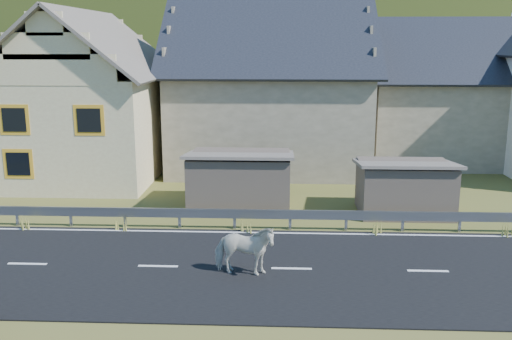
{
  "coord_description": "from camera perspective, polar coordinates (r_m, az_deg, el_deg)",
  "views": [
    {
      "loc": [
        -0.33,
        -15.86,
        6.62
      ],
      "look_at": [
        -1.14,
        1.85,
        2.61
      ],
      "focal_mm": 40.0,
      "sensor_mm": 36.0,
      "label": 1
    }
  ],
  "objects": [
    {
      "name": "ground",
      "position": [
        17.19,
        3.57,
        -9.94
      ],
      "size": [
        160.0,
        160.0,
        0.0
      ],
      "primitive_type": "plane",
      "color": "#404E1D",
      "rests_on": "ground"
    },
    {
      "name": "road",
      "position": [
        17.19,
        3.58,
        -9.88
      ],
      "size": [
        60.0,
        7.0,
        0.04
      ],
      "primitive_type": "cube",
      "color": "black",
      "rests_on": "ground"
    },
    {
      "name": "lane_markings",
      "position": [
        17.18,
        3.58,
        -9.8
      ],
      "size": [
        60.0,
        6.6,
        0.01
      ],
      "primitive_type": "cube",
      "color": "silver",
      "rests_on": "road"
    },
    {
      "name": "guardrail",
      "position": [
        20.47,
        3.44,
        -4.51
      ],
      "size": [
        28.1,
        0.09,
        0.75
      ],
      "color": "#93969B",
      "rests_on": "ground"
    },
    {
      "name": "shed_left",
      "position": [
        23.1,
        -1.6,
        -1.1
      ],
      "size": [
        4.3,
        3.3,
        2.4
      ],
      "primitive_type": "cube",
      "color": "brown",
      "rests_on": "ground"
    },
    {
      "name": "shed_right",
      "position": [
        23.09,
        14.62,
        -1.78
      ],
      "size": [
        3.8,
        2.9,
        2.2
      ],
      "primitive_type": "cube",
      "color": "brown",
      "rests_on": "ground"
    },
    {
      "name": "house_cream",
      "position": [
        29.58,
        -16.63,
        7.82
      ],
      "size": [
        7.8,
        9.8,
        8.3
      ],
      "color": "beige",
      "rests_on": "ground"
    },
    {
      "name": "house_stone_a",
      "position": [
        30.94,
        1.39,
        9.05
      ],
      "size": [
        10.8,
        9.8,
        8.9
      ],
      "color": "#9E937E",
      "rests_on": "ground"
    },
    {
      "name": "house_stone_b",
      "position": [
        34.25,
        18.62,
        8.08
      ],
      "size": [
        9.8,
        8.8,
        8.1
      ],
      "color": "#9E937E",
      "rests_on": "ground"
    },
    {
      "name": "mountain",
      "position": [
        197.74,
        4.16,
        4.96
      ],
      "size": [
        440.0,
        280.0,
        260.0
      ],
      "primitive_type": "ellipsoid",
      "color": "#253611",
      "rests_on": "ground"
    },
    {
      "name": "conifer_patch",
      "position": [
        137.23,
        -21.31,
        11.63
      ],
      "size": [
        76.0,
        50.0,
        28.0
      ],
      "primitive_type": "ellipsoid",
      "color": "black",
      "rests_on": "ground"
    },
    {
      "name": "horse",
      "position": [
        16.45,
        -1.21,
        -8.0
      ],
      "size": [
        0.99,
        1.87,
        1.51
      ],
      "primitive_type": "imported",
      "rotation": [
        0.0,
        0.0,
        1.47
      ],
      "color": "beige",
      "rests_on": "road"
    }
  ]
}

